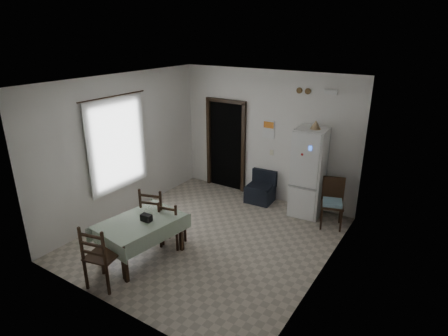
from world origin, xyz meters
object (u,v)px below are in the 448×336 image
navy_seat (260,187)px  dining_table (142,239)px  corner_chair (332,204)px  fridge (309,173)px  dining_chair_far_right (172,223)px  dining_chair_far_left (156,213)px  dining_chair_near_head (103,254)px

navy_seat → dining_table: size_ratio=0.51×
corner_chair → fridge: bearing=138.4°
corner_chair → dining_chair_far_right: bearing=-153.6°
fridge → navy_seat: (-1.10, 0.00, -0.58)m
navy_seat → dining_table: bearing=-106.2°
dining_table → dining_chair_far_right: 0.63m
dining_chair_far_left → dining_chair_far_right: 0.40m
navy_seat → dining_chair_far_left: size_ratio=0.65×
dining_chair_far_left → dining_chair_near_head: size_ratio=1.01×
dining_chair_far_left → dining_chair_near_head: (0.24, -1.44, -0.00)m
corner_chair → dining_chair_near_head: size_ratio=0.93×
fridge → dining_table: fridge is taller
dining_chair_far_right → dining_chair_near_head: 1.44m
corner_chair → dining_chair_far_right: size_ratio=1.11×
fridge → dining_chair_near_head: (-1.72, -3.89, -0.40)m
fridge → dining_chair_far_right: bearing=-127.1°
navy_seat → dining_chair_far_left: bearing=-113.4°
fridge → dining_chair_far_right: size_ratio=2.10×
dining_chair_far_left → dining_chair_near_head: 1.46m
fridge → navy_seat: 1.24m
fridge → dining_chair_far_left: size_ratio=1.74×
dining_table → dining_chair_near_head: dining_chair_near_head is taller
navy_seat → dining_chair_near_head: bearing=-103.0°
dining_chair_far_right → dining_table: bearing=60.0°
dining_chair_far_right → dining_chair_near_head: (-0.14, -1.43, 0.09)m
fridge → navy_seat: size_ratio=2.67×
dining_table → dining_chair_far_right: dining_chair_far_right is taller
fridge → dining_table: (-1.77, -3.05, -0.58)m
dining_chair_far_right → navy_seat: bearing=-114.1°
navy_seat → corner_chair: size_ratio=0.71×
corner_chair → dining_chair_near_head: dining_chair_near_head is taller
fridge → dining_chair_near_head: fridge is taller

